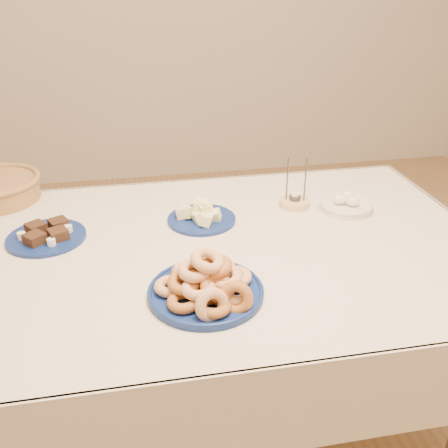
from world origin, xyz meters
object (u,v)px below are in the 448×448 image
(melon_plate, at_px, (201,215))
(brownie_plate, at_px, (47,235))
(egg_bowl, at_px, (346,205))
(donut_platter, at_px, (207,285))
(dining_table, at_px, (221,273))
(candle_holder, at_px, (295,202))

(melon_plate, distance_m, brownie_plate, 0.50)
(egg_bowl, bearing_deg, brownie_plate, -178.52)
(donut_platter, bearing_deg, egg_bowl, 36.98)
(dining_table, height_order, donut_platter, donut_platter)
(melon_plate, distance_m, candle_holder, 0.36)
(brownie_plate, relative_size, egg_bowl, 1.34)
(donut_platter, distance_m, egg_bowl, 0.72)
(candle_holder, distance_m, egg_bowl, 0.18)
(donut_platter, height_order, melon_plate, donut_platter)
(dining_table, height_order, melon_plate, melon_plate)
(candle_holder, bearing_deg, brownie_plate, -174.05)
(brownie_plate, distance_m, candle_holder, 0.86)
(dining_table, bearing_deg, melon_plate, 103.03)
(melon_plate, xyz_separation_m, candle_holder, (0.35, 0.06, -0.01))
(donut_platter, relative_size, egg_bowl, 1.46)
(dining_table, distance_m, brownie_plate, 0.57)
(donut_platter, height_order, candle_holder, candle_holder)
(melon_plate, bearing_deg, candle_holder, 9.56)
(candle_holder, bearing_deg, melon_plate, -170.44)
(melon_plate, relative_size, candle_holder, 1.34)
(brownie_plate, bearing_deg, candle_holder, 5.95)
(donut_platter, xyz_separation_m, brownie_plate, (-0.46, 0.40, -0.02))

